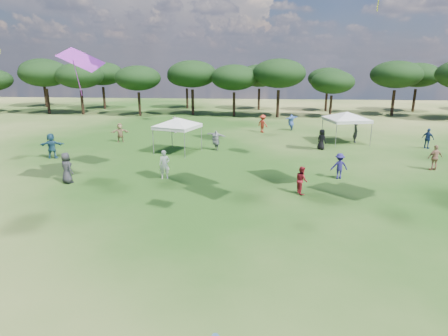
# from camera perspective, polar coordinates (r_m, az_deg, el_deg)

# --- Properties ---
(tree_line) EXTENTS (108.78, 17.63, 7.77)m
(tree_line) POSITION_cam_1_polar(r_m,az_deg,el_deg) (53.57, 7.21, 13.93)
(tree_line) COLOR black
(tree_line) RESTS_ON ground
(tent_left) EXTENTS (5.74, 5.74, 3.13)m
(tent_left) POSITION_cam_1_polar(r_m,az_deg,el_deg) (30.11, -7.15, 7.39)
(tent_left) COLOR gray
(tent_left) RESTS_ON ground
(tent_right) EXTENTS (6.66, 6.66, 3.11)m
(tent_right) POSITION_cam_1_polar(r_m,az_deg,el_deg) (35.46, 18.27, 7.94)
(tent_right) COLOR gray
(tent_right) RESTS_ON ground
(festival_crowd) EXTENTS (31.31, 21.80, 1.93)m
(festival_crowd) POSITION_cam_1_polar(r_m,az_deg,el_deg) (31.52, 1.26, 4.51)
(festival_crowd) COLOR #28282C
(festival_crowd) RESTS_ON ground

